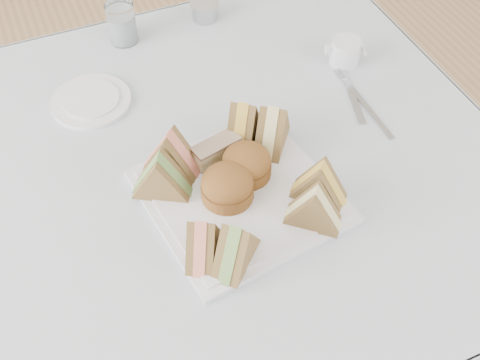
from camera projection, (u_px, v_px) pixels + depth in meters
name	position (u px, v px, depth m)	size (l,w,h in m)	color
floor	(235.00, 333.00, 1.71)	(4.00, 4.00, 0.00)	#9E7751
table	(234.00, 262.00, 1.42)	(0.90, 0.90, 0.74)	brown
tablecloth	(233.00, 156.00, 1.14)	(1.02, 1.02, 0.01)	#B5B8C3
serving_plate	(240.00, 196.00, 1.07)	(0.31, 0.31, 0.01)	silver
sandwich_fl_a	(202.00, 237.00, 0.95)	(0.09, 0.04, 0.08)	brown
sandwich_fl_b	(236.00, 244.00, 0.94)	(0.10, 0.05, 0.09)	brown
sandwich_fr_a	(320.00, 181.00, 1.02)	(0.10, 0.05, 0.09)	brown
sandwich_fr_b	(314.00, 206.00, 0.99)	(0.10, 0.05, 0.09)	brown
sandwich_bl_a	(161.00, 174.00, 1.03)	(0.10, 0.05, 0.09)	brown
sandwich_bl_b	(171.00, 151.00, 1.06)	(0.11, 0.05, 0.09)	brown
sandwich_br_a	(273.00, 126.00, 1.10)	(0.11, 0.05, 0.09)	brown
sandwich_br_b	(243.00, 121.00, 1.11)	(0.10, 0.05, 0.09)	brown
scone_left	(227.00, 185.00, 1.03)	(0.09, 0.09, 0.06)	brown
scone_right	(247.00, 163.00, 1.07)	(0.09, 0.09, 0.06)	brown
pastry_slice	(216.00, 151.00, 1.10)	(0.09, 0.04, 0.04)	beige
side_plate	(91.00, 101.00, 1.23)	(0.16, 0.16, 0.01)	silver
water_glass	(122.00, 23.00, 1.33)	(0.06, 0.06, 0.09)	white
tea_strainer	(205.00, 12.00, 1.41)	(0.07, 0.07, 0.04)	#B2B2BB
knife	(352.00, 94.00, 1.25)	(0.01, 0.18, 0.00)	#B2B2BB
fork	(367.00, 108.00, 1.22)	(0.01, 0.19, 0.00)	#B2B2BB
creamer_jug	(345.00, 52.00, 1.29)	(0.06, 0.06, 0.06)	silver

